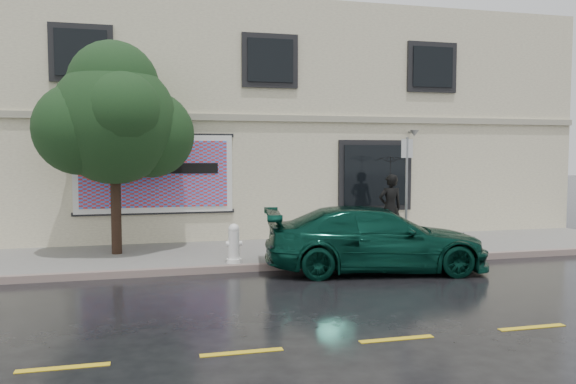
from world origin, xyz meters
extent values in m
plane|color=black|center=(0.00, 0.00, 0.00)|extent=(90.00, 90.00, 0.00)
cube|color=gray|center=(0.00, 3.25, 0.07)|extent=(20.00, 3.50, 0.15)
cube|color=gray|center=(0.00, 1.50, 0.07)|extent=(20.00, 0.18, 0.16)
cube|color=gold|center=(0.00, -3.50, 0.01)|extent=(19.00, 0.12, 0.01)
cube|color=beige|center=(0.00, 9.00, 3.50)|extent=(20.00, 8.00, 7.00)
cube|color=#9E9984|center=(0.00, 4.96, 3.60)|extent=(20.00, 0.12, 0.18)
cube|color=black|center=(3.20, 4.96, 1.95)|extent=(2.30, 0.10, 2.10)
cube|color=black|center=(3.20, 4.90, 1.95)|extent=(2.00, 0.05, 1.80)
cube|color=black|center=(-5.00, 4.90, 5.20)|extent=(1.30, 0.05, 1.20)
cube|color=black|center=(0.00, 4.90, 5.20)|extent=(1.30, 0.05, 1.20)
cube|color=black|center=(5.00, 4.90, 5.20)|extent=(1.30, 0.05, 1.20)
cube|color=white|center=(-3.20, 4.93, 2.05)|extent=(4.20, 0.06, 2.10)
cube|color=red|center=(-3.20, 4.89, 2.05)|extent=(3.90, 0.04, 1.80)
cube|color=black|center=(-3.20, 4.96, 1.00)|extent=(4.30, 0.10, 0.10)
cube|color=black|center=(-3.20, 4.96, 3.10)|extent=(4.30, 0.10, 0.10)
cube|color=black|center=(-3.20, 4.86, 2.20)|extent=(3.40, 0.02, 0.28)
imported|color=#083227|center=(1.51, 0.87, 0.71)|extent=(5.19, 2.94, 1.43)
imported|color=black|center=(3.16, 3.77, 1.09)|extent=(0.70, 0.47, 1.88)
imported|color=black|center=(3.16, 3.77, 2.39)|extent=(1.04, 1.04, 0.73)
cylinder|color=#312015|center=(-4.14, 3.62, 1.29)|extent=(0.25, 0.25, 2.27)
sphere|color=black|center=(-4.14, 3.62, 3.37)|extent=(3.02, 3.02, 3.02)
cylinder|color=white|center=(-1.52, 1.80, 0.20)|extent=(0.34, 0.34, 0.09)
cylinder|color=white|center=(-1.52, 1.80, 0.55)|extent=(0.25, 0.25, 0.62)
sphere|color=white|center=(-1.52, 1.80, 0.91)|extent=(0.25, 0.25, 0.25)
cylinder|color=white|center=(-1.52, 1.80, 0.58)|extent=(0.36, 0.11, 0.11)
cylinder|color=gray|center=(2.82, 2.08, 1.58)|extent=(0.06, 0.06, 2.85)
cube|color=silver|center=(2.82, 2.08, 2.73)|extent=(0.34, 0.11, 0.46)
camera|label=1|loc=(-3.34, -10.63, 2.62)|focal=35.00mm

